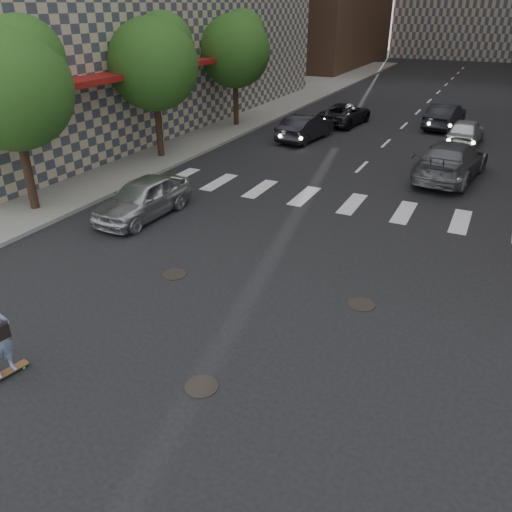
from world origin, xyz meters
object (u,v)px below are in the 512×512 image
Objects in this scene: tree_c at (237,48)px; traffic_car_b at (451,160)px; traffic_car_e at (445,116)px; tree_a at (13,82)px; tree_b at (156,60)px; traffic_car_a at (305,127)px; traffic_car_c at (345,114)px; silver_sedan at (143,198)px; traffic_car_d at (465,132)px.

traffic_car_b is (13.40, -5.14, -3.82)m from tree_c.
traffic_car_b is at bearing 105.66° from traffic_car_e.
tree_a and tree_b have the same top height.
tree_a is at bearing -90.00° from tree_c.
traffic_car_a is 0.93× the size of traffic_car_c.
tree_b is (0.00, 8.00, 0.00)m from tree_a.
tree_b is 18.13m from traffic_car_e.
silver_sedan is at bearing -74.98° from tree_c.
traffic_car_b is 6.68m from traffic_car_d.
tree_b is at bearing 58.89° from traffic_car_a.
traffic_car_c is (-7.53, 8.75, -0.17)m from traffic_car_b.
silver_sedan reaches higher than traffic_car_c.
tree_a is 22.40m from traffic_car_d.
traffic_car_a is 9.44m from traffic_car_e.
tree_a reaches higher than traffic_car_e.
tree_a is 1.00× the size of tree_c.
traffic_car_d is (8.24, 3.01, -0.02)m from traffic_car_a.
traffic_car_a is 1.06× the size of traffic_car_d.
traffic_car_c is at bearing 73.33° from tree_a.
tree_c is at bearing 90.00° from tree_a.
tree_a reaches higher than silver_sedan.
traffic_car_a is at bearing 51.91° from tree_b.
traffic_car_b reaches higher than silver_sedan.
traffic_car_c is at bearing 21.94° from traffic_car_e.
tree_b is 8.75m from silver_sedan.
silver_sedan is at bearing 90.13° from traffic_car_c.
tree_b is 1.50× the size of traffic_car_a.
tree_b reaches higher than traffic_car_c.
tree_c is (0.00, 16.00, 0.00)m from tree_a.
traffic_car_a is at bearing 70.59° from tree_a.
silver_sedan is (3.95, -6.74, -3.93)m from tree_b.
tree_a is at bearing 79.43° from traffic_car_c.
traffic_car_c is at bearing -11.89° from traffic_car_d.
tree_c reaches higher than traffic_car_e.
tree_a reaches higher than traffic_car_d.
traffic_car_e is at bearing -158.76° from traffic_car_c.
traffic_car_c is (1.92, 18.35, -0.06)m from silver_sedan.
tree_c reaches higher than traffic_car_c.
silver_sedan is (3.95, 1.26, -3.93)m from tree_a.
silver_sedan reaches higher than traffic_car_d.
tree_b is 1.17× the size of traffic_car_b.
tree_c is 7.97m from traffic_car_c.
tree_a is 1.40× the size of traffic_car_c.
traffic_car_d is (13.36, 9.55, -3.94)m from tree_b.
traffic_car_a is at bearing -16.01° from tree_c.
traffic_car_c is 1.13× the size of traffic_car_d.
traffic_car_a is 9.06m from traffic_car_b.
traffic_car_c is (0.75, 5.08, -0.07)m from traffic_car_a.
tree_b is 9.18m from traffic_car_a.
tree_b is 1.59× the size of traffic_car_d.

